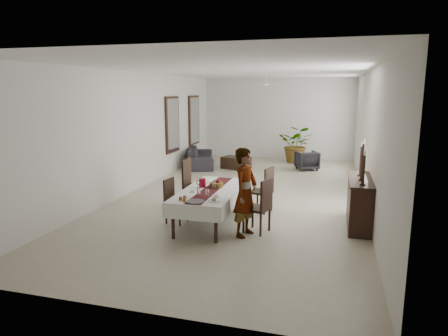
% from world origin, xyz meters
% --- Properties ---
extents(floor, '(6.00, 12.00, 0.00)m').
position_xyz_m(floor, '(0.00, 0.00, 0.00)').
color(floor, '#B1A98D').
rests_on(floor, ground).
extents(ceiling, '(6.00, 12.00, 0.02)m').
position_xyz_m(ceiling, '(0.00, 0.00, 3.20)').
color(ceiling, white).
rests_on(ceiling, wall_back).
extents(wall_back, '(6.00, 0.02, 3.20)m').
position_xyz_m(wall_back, '(0.00, 6.00, 1.60)').
color(wall_back, silver).
rests_on(wall_back, floor).
extents(wall_front, '(6.00, 0.02, 3.20)m').
position_xyz_m(wall_front, '(0.00, -6.00, 1.60)').
color(wall_front, silver).
rests_on(wall_front, floor).
extents(wall_left, '(0.02, 12.00, 3.20)m').
position_xyz_m(wall_left, '(-3.00, 0.00, 1.60)').
color(wall_left, silver).
rests_on(wall_left, floor).
extents(wall_right, '(0.02, 12.00, 3.20)m').
position_xyz_m(wall_right, '(3.00, 0.00, 1.60)').
color(wall_right, silver).
rests_on(wall_right, floor).
extents(dining_table_top, '(0.95, 2.25, 0.05)m').
position_xyz_m(dining_table_top, '(-0.16, -2.49, 0.68)').
color(dining_table_top, black).
rests_on(dining_table_top, table_leg_fl).
extents(table_leg_fl, '(0.07, 0.07, 0.66)m').
position_xyz_m(table_leg_fl, '(-0.56, -3.56, 0.33)').
color(table_leg_fl, black).
rests_on(table_leg_fl, floor).
extents(table_leg_fr, '(0.07, 0.07, 0.66)m').
position_xyz_m(table_leg_fr, '(0.26, -3.55, 0.33)').
color(table_leg_fr, black).
rests_on(table_leg_fr, floor).
extents(table_leg_bl, '(0.07, 0.07, 0.66)m').
position_xyz_m(table_leg_bl, '(-0.57, -1.43, 0.33)').
color(table_leg_bl, black).
rests_on(table_leg_bl, floor).
extents(table_leg_br, '(0.07, 0.07, 0.66)m').
position_xyz_m(table_leg_br, '(0.25, -1.42, 0.33)').
color(table_leg_br, black).
rests_on(table_leg_br, floor).
extents(tablecloth_top, '(1.12, 2.42, 0.01)m').
position_xyz_m(tablecloth_top, '(-0.16, -2.49, 0.71)').
color(tablecloth_top, white).
rests_on(tablecloth_top, dining_table_top).
extents(tablecloth_drape_left, '(0.03, 2.41, 0.28)m').
position_xyz_m(tablecloth_drape_left, '(-0.70, -2.49, 0.57)').
color(tablecloth_drape_left, white).
rests_on(tablecloth_drape_left, dining_table_top).
extents(tablecloth_drape_right, '(0.03, 2.41, 0.28)m').
position_xyz_m(tablecloth_drape_right, '(0.39, -2.49, 0.57)').
color(tablecloth_drape_right, white).
rests_on(tablecloth_drape_right, dining_table_top).
extents(tablecloth_drape_near, '(1.10, 0.02, 0.28)m').
position_xyz_m(tablecloth_drape_near, '(-0.15, -3.69, 0.57)').
color(tablecloth_drape_near, white).
rests_on(tablecloth_drape_near, dining_table_top).
extents(tablecloth_drape_far, '(1.10, 0.02, 0.28)m').
position_xyz_m(tablecloth_drape_far, '(-0.16, -1.29, 0.57)').
color(tablecloth_drape_far, silver).
rests_on(tablecloth_drape_far, dining_table_top).
extents(table_runner, '(0.34, 2.34, 0.00)m').
position_xyz_m(table_runner, '(-0.16, -2.49, 0.71)').
color(table_runner, '#56181A').
rests_on(table_runner, tablecloth_top).
extents(red_pitcher, '(0.14, 0.14, 0.19)m').
position_xyz_m(red_pitcher, '(-0.39, -2.35, 0.81)').
color(red_pitcher, maroon).
rests_on(red_pitcher, tablecloth_top).
extents(pitcher_handle, '(0.11, 0.02, 0.11)m').
position_xyz_m(pitcher_handle, '(-0.47, -2.35, 0.81)').
color(pitcher_handle, maroon).
rests_on(pitcher_handle, red_pitcher).
extents(wine_glass_near, '(0.07, 0.07, 0.16)m').
position_xyz_m(wine_glass_near, '(-0.04, -3.10, 0.79)').
color(wine_glass_near, white).
rests_on(wine_glass_near, tablecloth_top).
extents(wine_glass_mid, '(0.07, 0.07, 0.16)m').
position_xyz_m(wine_glass_mid, '(-0.25, -3.00, 0.79)').
color(wine_glass_mid, white).
rests_on(wine_glass_mid, tablecloth_top).
extents(wine_glass_far, '(0.07, 0.07, 0.16)m').
position_xyz_m(wine_glass_far, '(-0.11, -2.44, 0.79)').
color(wine_glass_far, white).
rests_on(wine_glass_far, tablecloth_top).
extents(teacup_right, '(0.08, 0.08, 0.06)m').
position_xyz_m(teacup_right, '(0.13, -3.05, 0.74)').
color(teacup_right, white).
rests_on(teacup_right, saucer_right).
extents(saucer_right, '(0.14, 0.14, 0.01)m').
position_xyz_m(saucer_right, '(0.13, -3.05, 0.72)').
color(saucer_right, silver).
rests_on(saucer_right, tablecloth_top).
extents(teacup_left, '(0.08, 0.08, 0.06)m').
position_xyz_m(teacup_left, '(-0.43, -2.82, 0.74)').
color(teacup_left, white).
rests_on(teacup_left, saucer_left).
extents(saucer_left, '(0.14, 0.14, 0.01)m').
position_xyz_m(saucer_left, '(-0.43, -2.82, 0.72)').
color(saucer_left, silver).
rests_on(saucer_left, tablecloth_top).
extents(plate_near_right, '(0.22, 0.22, 0.01)m').
position_xyz_m(plate_near_right, '(0.16, -3.33, 0.72)').
color(plate_near_right, silver).
rests_on(plate_near_right, tablecloth_top).
extents(bread_near_right, '(0.08, 0.08, 0.08)m').
position_xyz_m(bread_near_right, '(0.16, -3.33, 0.74)').
color(bread_near_right, tan).
rests_on(bread_near_right, plate_near_right).
extents(plate_near_left, '(0.22, 0.22, 0.01)m').
position_xyz_m(plate_near_left, '(-0.43, -3.19, 0.72)').
color(plate_near_left, white).
rests_on(plate_near_left, tablecloth_top).
extents(plate_far_left, '(0.22, 0.22, 0.01)m').
position_xyz_m(plate_far_left, '(-0.46, -1.98, 0.72)').
color(plate_far_left, silver).
rests_on(plate_far_left, tablecloth_top).
extents(serving_tray, '(0.34, 0.34, 0.02)m').
position_xyz_m(serving_tray, '(-0.15, -3.47, 0.72)').
color(serving_tray, '#39383C').
rests_on(serving_tray, tablecloth_top).
extents(jam_jar_a, '(0.06, 0.06, 0.07)m').
position_xyz_m(jam_jar_a, '(-0.35, -3.50, 0.75)').
color(jam_jar_a, '#8F5614').
rests_on(jam_jar_a, tablecloth_top).
extents(jam_jar_b, '(0.06, 0.06, 0.07)m').
position_xyz_m(jam_jar_b, '(-0.45, -3.45, 0.75)').
color(jam_jar_b, brown).
rests_on(jam_jar_b, tablecloth_top).
extents(jam_jar_c, '(0.06, 0.06, 0.07)m').
position_xyz_m(jam_jar_c, '(-0.40, -3.35, 0.75)').
color(jam_jar_c, maroon).
rests_on(jam_jar_c, tablecloth_top).
extents(fruit_basket, '(0.28, 0.28, 0.09)m').
position_xyz_m(fruit_basket, '(-0.11, -2.25, 0.76)').
color(fruit_basket, brown).
rests_on(fruit_basket, tablecloth_top).
extents(fruit_red, '(0.08, 0.08, 0.08)m').
position_xyz_m(fruit_red, '(-0.08, -2.24, 0.83)').
color(fruit_red, maroon).
rests_on(fruit_red, fruit_basket).
extents(fruit_green, '(0.07, 0.07, 0.07)m').
position_xyz_m(fruit_green, '(-0.15, -2.23, 0.83)').
color(fruit_green, olive).
rests_on(fruit_green, fruit_basket).
extents(chair_right_near_seat, '(0.56, 0.56, 0.05)m').
position_xyz_m(chair_right_near_seat, '(0.86, -2.77, 0.47)').
color(chair_right_near_seat, black).
rests_on(chair_right_near_seat, chair_right_near_leg_fl).
extents(chair_right_near_leg_fl, '(0.06, 0.06, 0.45)m').
position_xyz_m(chair_right_near_leg_fl, '(0.98, -3.01, 0.22)').
color(chair_right_near_leg_fl, black).
rests_on(chair_right_near_leg_fl, floor).
extents(chair_right_near_leg_fr, '(0.06, 0.06, 0.45)m').
position_xyz_m(chair_right_near_leg_fr, '(1.09, -2.65, 0.22)').
color(chair_right_near_leg_fr, black).
rests_on(chair_right_near_leg_fr, floor).
extents(chair_right_near_leg_bl, '(0.06, 0.06, 0.45)m').
position_xyz_m(chair_right_near_leg_bl, '(0.62, -2.90, 0.22)').
color(chair_right_near_leg_bl, black).
rests_on(chair_right_near_leg_bl, floor).
extents(chair_right_near_leg_br, '(0.06, 0.06, 0.45)m').
position_xyz_m(chair_right_near_leg_br, '(0.73, -2.54, 0.22)').
color(chair_right_near_leg_br, black).
rests_on(chair_right_near_leg_br, floor).
extents(chair_right_near_back, '(0.17, 0.44, 0.58)m').
position_xyz_m(chair_right_near_back, '(1.05, -2.83, 0.78)').
color(chair_right_near_back, black).
rests_on(chair_right_near_back, chair_right_near_seat).
extents(chair_right_far_seat, '(0.54, 0.54, 0.05)m').
position_xyz_m(chair_right_far_seat, '(0.69, -1.43, 0.46)').
color(chair_right_far_seat, black).
rests_on(chair_right_far_seat, chair_right_far_leg_fl).
extents(chair_right_far_leg_fl, '(0.05, 0.05, 0.43)m').
position_xyz_m(chair_right_far_leg_fl, '(0.81, -1.66, 0.22)').
color(chair_right_far_leg_fl, black).
rests_on(chair_right_far_leg_fl, floor).
extents(chair_right_far_leg_fr, '(0.05, 0.05, 0.43)m').
position_xyz_m(chair_right_far_leg_fr, '(0.92, -1.31, 0.22)').
color(chair_right_far_leg_fr, black).
rests_on(chair_right_far_leg_fr, floor).
extents(chair_right_far_leg_bl, '(0.05, 0.05, 0.43)m').
position_xyz_m(chair_right_far_leg_bl, '(0.47, -1.55, 0.22)').
color(chair_right_far_leg_bl, black).
rests_on(chair_right_far_leg_bl, floor).
extents(chair_right_far_leg_br, '(0.05, 0.05, 0.43)m').
position_xyz_m(chair_right_far_leg_br, '(0.58, -1.21, 0.22)').
color(chair_right_far_leg_br, black).
rests_on(chair_right_far_leg_br, floor).
extents(chair_right_far_back, '(0.16, 0.43, 0.56)m').
position_xyz_m(chair_right_far_back, '(0.88, -1.49, 0.75)').
color(chair_right_far_back, black).
rests_on(chair_right_far_back, chair_right_far_seat).
extents(chair_left_near_seat, '(0.44, 0.44, 0.04)m').
position_xyz_m(chair_left_near_seat, '(-0.84, -2.68, 0.41)').
color(chair_left_near_seat, black).
rests_on(chair_left_near_seat, chair_left_near_leg_fl).
extents(chair_left_near_leg_fl, '(0.04, 0.04, 0.39)m').
position_xyz_m(chair_left_near_leg_fl, '(-0.98, -2.50, 0.19)').
color(chair_left_near_leg_fl, black).
rests_on(chair_left_near_leg_fl, floor).
extents(chair_left_near_leg_fr, '(0.04, 0.04, 0.39)m').
position_xyz_m(chair_left_near_leg_fr, '(-1.02, -2.81, 0.19)').
color(chair_left_near_leg_fr, black).
rests_on(chair_left_near_leg_fr, floor).
extents(chair_left_near_leg_bl, '(0.04, 0.04, 0.39)m').
position_xyz_m(chair_left_near_leg_bl, '(-0.66, -2.55, 0.19)').
color(chair_left_near_leg_bl, black).
rests_on(chair_left_near_leg_bl, floor).
extents(chair_left_near_leg_br, '(0.04, 0.04, 0.39)m').
position_xyz_m(chair_left_near_leg_br, '(-0.71, -2.86, 0.19)').
color(chair_left_near_leg_br, black).
rests_on(chair_left_near_leg_br, floor).
extents(chair_left_near_back, '(0.09, 0.39, 0.50)m').
position_xyz_m(chair_left_near_back, '(-1.02, -2.65, 0.68)').
color(chair_left_near_back, black).
rests_on(chair_left_near_back, chair_left_near_seat).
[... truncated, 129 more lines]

